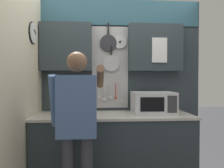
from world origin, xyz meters
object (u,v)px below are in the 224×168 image
at_px(knife_block, 84,107).
at_px(utensil_crock, 62,108).
at_px(person, 77,119).
at_px(microwave, 153,103).

distance_m(knife_block, utensil_crock, 0.28).
relative_size(knife_block, person, 0.16).
bearing_deg(knife_block, microwave, -0.02).
relative_size(microwave, person, 0.33).
bearing_deg(knife_block, person, -92.26).
bearing_deg(person, utensil_crock, 113.55).
bearing_deg(person, microwave, 32.84).
xyz_separation_m(knife_block, utensil_crock, (-0.28, 0.00, -0.01)).
height_order(knife_block, person, person).
bearing_deg(microwave, utensil_crock, 179.94).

